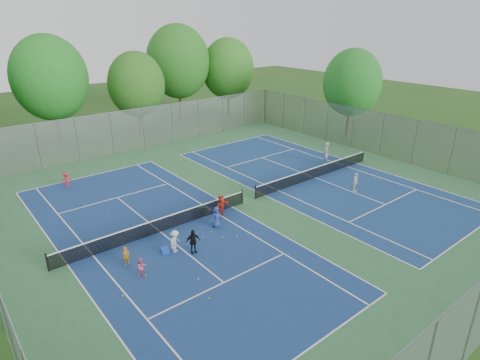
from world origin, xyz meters
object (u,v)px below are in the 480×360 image
object	(u,v)px
ball_crate	(165,251)
instructor	(326,153)
ball_hopper	(202,211)
net_left	(160,226)
net_right	(315,173)

from	to	relation	value
ball_crate	instructor	xyz separation A→B (m)	(18.08, 3.88, 0.83)
ball_crate	ball_hopper	distance (m)	4.83
net_left	ball_hopper	world-z (taller)	net_left
net_left	ball_crate	bearing A→B (deg)	-112.43
net_right	net_left	bearing A→B (deg)	180.00
net_left	net_right	distance (m)	14.00
net_left	ball_crate	size ratio (longest dim) A/B	33.29
ball_crate	net_right	bearing A→B (deg)	8.51
net_right	ball_hopper	size ratio (longest dim) A/B	22.47
net_left	ball_hopper	size ratio (longest dim) A/B	22.47
net_left	ball_crate	world-z (taller)	net_left
net_left	instructor	distance (m)	17.25
net_right	ball_hopper	xyz separation A→B (m)	(-10.79, 0.26, -0.17)
net_right	ball_hopper	distance (m)	10.79
net_left	net_right	size ratio (longest dim) A/B	1.00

